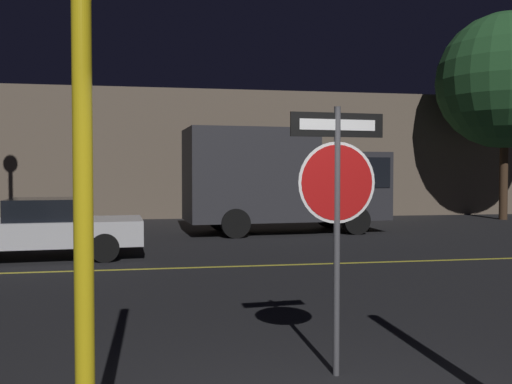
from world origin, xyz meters
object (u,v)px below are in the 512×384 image
object	(u,v)px
stop_sign	(337,187)
delivery_truck	(286,178)
yellow_pole_left	(83,197)
tree_1	(505,81)
passing_car_2	(45,228)

from	to	relation	value
stop_sign	delivery_truck	world-z (taller)	delivery_truck
yellow_pole_left	tree_1	world-z (taller)	tree_1
passing_car_2	tree_1	bearing A→B (deg)	-68.78
stop_sign	delivery_truck	distance (m)	12.50
yellow_pole_left	passing_car_2	world-z (taller)	yellow_pole_left
delivery_truck	yellow_pole_left	bearing A→B (deg)	-22.34
passing_car_2	yellow_pole_left	bearing A→B (deg)	-172.15
delivery_truck	passing_car_2	bearing A→B (deg)	-60.45
delivery_truck	tree_1	distance (m)	10.76
yellow_pole_left	delivery_truck	bearing A→B (deg)	71.93
yellow_pole_left	delivery_truck	distance (m)	14.39
yellow_pole_left	delivery_truck	xyz separation A→B (m)	(4.46, 13.68, -0.05)
delivery_truck	tree_1	size ratio (longest dim) A/B	0.78
yellow_pole_left	tree_1	size ratio (longest dim) A/B	0.43
yellow_pole_left	stop_sign	bearing A→B (deg)	34.16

